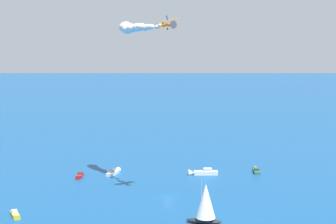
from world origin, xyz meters
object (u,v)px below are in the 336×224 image
Objects in this scene: motorboat_offshore at (79,176)px; motorboat_trailing at (202,172)px; sailboat_inshore at (206,203)px; wingwalker_lead at (167,17)px; motorboat_far_stbd at (114,172)px; motorboat_far_port at (15,215)px; biplane_lead at (168,25)px; motorboat_near_centre at (256,170)px.

motorboat_offshore is 0.70× the size of motorboat_trailing.
sailboat_inshore is 56.80m from wingwalker_lead.
wingwalker_lead reaches higher than motorboat_trailing.
motorboat_offshore is (12.99, 2.27, -0.10)m from motorboat_far_stbd.
biplane_lead is at bearing -170.52° from motorboat_far_port.
motorboat_offshore is 4.42× the size of wingwalker_lead.
motorboat_trailing is (-31.50, 9.31, 0.15)m from motorboat_far_stbd.
motorboat_far_stbd is 1.17× the size of biplane_lead.
biplane_lead is (-46.01, -7.69, 53.31)m from motorboat_far_port.
motorboat_trailing reaches higher than motorboat_offshore.
biplane_lead is at bearing 108.19° from motorboat_far_stbd.
motorboat_far_port is 0.64× the size of motorboat_trailing.
motorboat_far_stbd is (-34.19, -43.67, 0.15)m from motorboat_far_port.
biplane_lead reaches higher than sailboat_inshore.
sailboat_inshore is (-15.38, 62.13, 4.95)m from motorboat_far_stbd.
motorboat_far_stbd is 13.19m from motorboat_offshore.
motorboat_far_port is 72.14m from wingwalker_lead.
motorboat_near_centre is 71.87m from biplane_lead.
wingwalker_lead is (-24.33, 33.86, 55.39)m from motorboat_offshore.
motorboat_near_centre is 93.14m from motorboat_far_port.
motorboat_far_port is 0.81× the size of motorboat_far_stbd.
motorboat_offshore is 1.05× the size of biplane_lead.
motorboat_far_stbd is 4.93× the size of wingwalker_lead.
motorboat_far_port is 46.51m from motorboat_offshore.
motorboat_offshore is at bearing -64.64° from sailboat_inshore.
biplane_lead is at bearing 53.57° from motorboat_trailing.
motorboat_trailing is (21.30, -1.09, 0.19)m from motorboat_near_centre.
wingwalker_lead is (41.47, 25.73, 55.33)m from motorboat_near_centre.
motorboat_near_centre is 4.86× the size of wingwalker_lead.
sailboat_inshore reaches higher than motorboat_near_centre.
motorboat_far_port is at bearing 20.93° from motorboat_near_centre.
biplane_lead is at bearing 126.35° from motorboat_offshore.
sailboat_inshore is 55.43m from motorboat_trailing.
motorboat_trailing is 6.27× the size of wingwalker_lead.
motorboat_far_port is 0.91× the size of motorboat_offshore.
motorboat_far_stbd is at bearing -128.06° from motorboat_far_port.
motorboat_far_port is 4.01× the size of wingwalker_lead.
sailboat_inshore is at bearing 97.74° from biplane_lead.
motorboat_offshore is at bearing -54.30° from wingwalker_lead.
motorboat_far_stbd is 67.01m from wingwalker_lead.
motorboat_far_stbd is at bearing -71.81° from biplane_lead.
biplane_lead is (3.55, -26.14, 48.21)m from sailboat_inshore.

